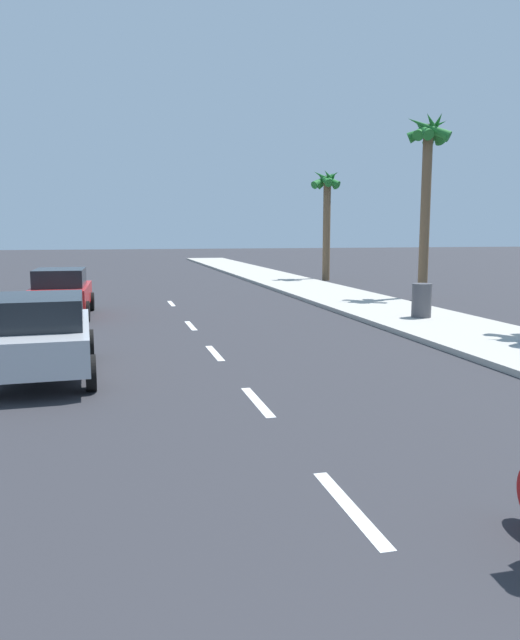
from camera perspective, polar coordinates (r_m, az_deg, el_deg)
ground_plane at (r=19.32m, az=-6.92°, el=-0.02°), size 160.00×160.00×0.00m
sidewalk_strip at (r=23.11m, az=9.98°, el=1.44°), size 3.60×80.00×0.14m
lane_stripe_2 at (r=6.52m, az=8.34°, el=-16.85°), size 0.16×1.80×0.01m
lane_stripe_3 at (r=10.08m, az=-0.26°, el=-7.61°), size 0.16×1.80×0.01m
lane_stripe_4 at (r=14.05m, az=-4.25°, el=-3.08°), size 0.16×1.80×0.01m
lane_stripe_5 at (r=18.18m, az=-6.48°, el=-0.52°), size 0.16×1.80×0.01m
lane_stripe_6 at (r=23.88m, az=-8.26°, el=1.54°), size 0.16×1.80×0.01m
parked_car_silver at (r=12.37m, az=-19.75°, el=-1.17°), size 2.09×4.30×1.57m
parked_car_red at (r=20.92m, az=-18.04°, el=2.57°), size 1.98×4.12×1.57m
palm_tree_far at (r=25.67m, az=15.32°, el=14.16°), size 1.87×1.66×7.42m
palm_tree_distant at (r=35.02m, az=6.25°, el=11.34°), size 1.86×1.77×6.32m
trash_bin_far at (r=19.45m, az=14.82°, el=1.78°), size 0.60×0.60×1.04m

